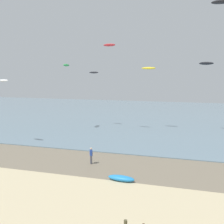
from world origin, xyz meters
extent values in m
cube|color=#7A6D59|center=(0.00, 23.21, 0.00)|extent=(120.00, 8.80, 0.01)
cube|color=slate|center=(0.00, 62.61, 0.05)|extent=(160.00, 70.00, 0.10)
cylinder|color=#4C4C56|center=(-6.64, 22.85, 0.44)|extent=(0.16, 0.16, 0.88)
cylinder|color=#4C4C56|center=(-6.78, 23.03, 0.44)|extent=(0.16, 0.16, 0.88)
cube|color=#2D4CA5|center=(-6.71, 22.94, 1.18)|extent=(0.39, 0.42, 0.60)
sphere|color=beige|center=(-6.71, 22.94, 1.60)|extent=(0.22, 0.22, 0.22)
cylinder|color=#2D4CA5|center=(-6.56, 22.75, 1.13)|extent=(0.09, 0.09, 0.52)
cylinder|color=#2D4CA5|center=(-6.85, 23.13, 1.13)|extent=(0.09, 0.09, 0.52)
ellipsoid|color=#2384D1|center=(-2.21, 18.94, 0.24)|extent=(2.52, 1.12, 0.49)
ellipsoid|color=red|center=(-10.88, 40.65, 13.80)|extent=(2.27, 1.24, 0.57)
ellipsoid|color=white|center=(-20.93, 27.64, 8.45)|extent=(1.97, 1.11, 0.39)
ellipsoid|color=black|center=(5.77, 32.14, 17.38)|extent=(3.02, 1.60, 0.60)
ellipsoid|color=green|center=(-17.93, 39.65, 10.72)|extent=(1.28, 2.56, 0.39)
ellipsoid|color=black|center=(-15.01, 44.30, 9.56)|extent=(2.12, 1.26, 0.36)
ellipsoid|color=black|center=(3.67, 44.42, 10.92)|extent=(2.66, 2.12, 0.63)
ellipsoid|color=yellow|center=(-5.34, 44.31, 10.24)|extent=(2.40, 0.88, 0.47)
camera|label=1|loc=(5.40, -5.95, 9.24)|focal=49.58mm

